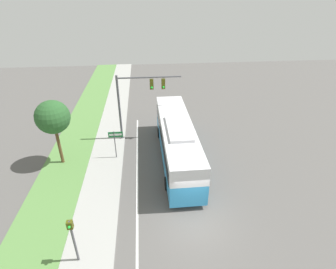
% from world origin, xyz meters
% --- Properties ---
extents(ground_plane, '(80.00, 80.00, 0.00)m').
position_xyz_m(ground_plane, '(0.00, 0.00, 0.00)').
color(ground_plane, '#565451').
extents(sidewalk, '(2.80, 80.00, 0.12)m').
position_xyz_m(sidewalk, '(-6.20, 0.00, 0.06)').
color(sidewalk, '#9E9E99').
rests_on(sidewalk, ground_plane).
extents(grass_verge, '(3.60, 80.00, 0.10)m').
position_xyz_m(grass_verge, '(-9.40, 0.00, 0.05)').
color(grass_verge, '#568442').
rests_on(grass_verge, ground_plane).
extents(lane_divider_near, '(0.14, 30.00, 0.01)m').
position_xyz_m(lane_divider_near, '(-3.60, 0.00, 0.00)').
color(lane_divider_near, silver).
rests_on(lane_divider_near, ground_plane).
extents(bus, '(2.65, 12.33, 3.52)m').
position_xyz_m(bus, '(-0.29, 7.13, 1.93)').
color(bus, '#3393D1').
rests_on(bus, ground_plane).
extents(signal_gantry, '(5.70, 0.41, 6.23)m').
position_xyz_m(signal_gantry, '(-3.34, 10.96, 4.43)').
color(signal_gantry, '#4C4C51').
rests_on(signal_gantry, ground_plane).
extents(pedestrian_signal, '(0.28, 0.34, 2.92)m').
position_xyz_m(pedestrian_signal, '(-6.66, -1.96, 2.00)').
color(pedestrian_signal, '#4C4C51').
rests_on(pedestrian_signal, ground_plane).
extents(street_sign, '(1.18, 0.08, 2.60)m').
position_xyz_m(street_sign, '(-5.30, 7.65, 1.83)').
color(street_sign, '#4C4C51').
rests_on(street_sign, ground_plane).
extents(roadside_tree, '(2.58, 2.58, 5.39)m').
position_xyz_m(roadside_tree, '(-9.73, 7.41, 4.17)').
color(roadside_tree, brown).
rests_on(roadside_tree, grass_verge).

